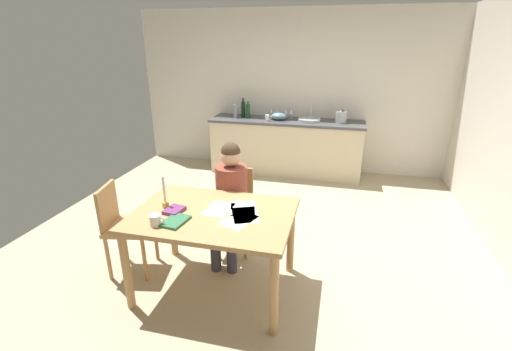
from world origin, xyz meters
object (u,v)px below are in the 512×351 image
at_px(bottle_vinegar, 243,109).
at_px(mixing_bowl, 279,116).
at_px(book_cookery, 174,210).
at_px(stovetop_kettle, 341,116).
at_px(sink_unit, 309,120).
at_px(wine_glass_by_kettle, 285,111).
at_px(wine_glass_back_left, 277,111).
at_px(teacup_on_counter, 267,118).
at_px(book_magazine, 175,221).
at_px(person_seated, 230,194).
at_px(dining_table, 213,224).
at_px(bottle_wine_red, 248,111).
at_px(chair_side_empty, 123,224).
at_px(bottle_oil, 236,111).
at_px(wine_glass_near_sink, 291,112).
at_px(candlestick, 165,199).
at_px(coffee_mug, 156,220).
at_px(chair_at_table, 234,205).
at_px(wine_glass_back_right, 271,111).

height_order(bottle_vinegar, mixing_bowl, bottle_vinegar).
distance_m(book_cookery, stovetop_kettle, 3.46).
height_order(sink_unit, stovetop_kettle, sink_unit).
relative_size(mixing_bowl, wine_glass_by_kettle, 1.74).
height_order(wine_glass_back_left, teacup_on_counter, wine_glass_back_left).
relative_size(book_magazine, teacup_on_counter, 2.14).
distance_m(person_seated, book_cookery, 0.69).
bearing_deg(sink_unit, book_cookery, -104.03).
xyz_separation_m(dining_table, bottle_wine_red, (-0.54, 3.16, 0.36)).
bearing_deg(sink_unit, chair_side_empty, -114.50).
xyz_separation_m(dining_table, bottle_oil, (-0.75, 3.12, 0.36)).
height_order(wine_glass_near_sink, wine_glass_by_kettle, same).
height_order(book_cookery, bottle_wine_red, bottle_wine_red).
bearing_deg(teacup_on_counter, candlestick, -94.94).
height_order(bottle_vinegar, wine_glass_by_kettle, bottle_vinegar).
distance_m(person_seated, candlestick, 0.71).
bearing_deg(wine_glass_near_sink, bottle_oil, -169.07).
height_order(coffee_mug, book_magazine, coffee_mug).
bearing_deg(mixing_bowl, wine_glass_by_kettle, 64.09).
bearing_deg(book_cookery, person_seated, 74.48).
height_order(chair_side_empty, bottle_vinegar, bottle_vinegar).
relative_size(chair_at_table, book_cookery, 5.09).
height_order(wine_glass_back_right, teacup_on_counter, wine_glass_back_right).
bearing_deg(wine_glass_near_sink, chair_side_empty, -108.61).
bearing_deg(teacup_on_counter, coffee_mug, -93.13).
bearing_deg(wine_glass_by_kettle, mixing_bowl, -115.91).
bearing_deg(wine_glass_near_sink, sink_unit, -24.63).
bearing_deg(chair_at_table, bottle_vinegar, 103.47).
bearing_deg(book_cookery, wine_glass_by_kettle, 93.07).
height_order(person_seated, bottle_vinegar, bottle_vinegar).
height_order(wine_glass_near_sink, teacup_on_counter, wine_glass_near_sink).
distance_m(mixing_bowl, wine_glass_back_right, 0.23).
height_order(coffee_mug, candlestick, candlestick).
distance_m(coffee_mug, wine_glass_near_sink, 3.64).
distance_m(person_seated, teacup_on_counter, 2.45).
bearing_deg(bottle_wine_red, bottle_oil, -169.55).
xyz_separation_m(coffee_mug, wine_glass_near_sink, (0.52, 3.60, 0.21)).
relative_size(person_seated, wine_glass_back_left, 7.76).
xyz_separation_m(chair_side_empty, stovetop_kettle, (1.90, 3.08, 0.50)).
relative_size(chair_at_table, bottle_oil, 3.15).
xyz_separation_m(chair_at_table, wine_glass_back_right, (-0.13, 2.58, 0.52)).
bearing_deg(coffee_mug, bottle_vinegar, 94.54).
bearing_deg(chair_at_table, book_magazine, -101.72).
distance_m(coffee_mug, stovetop_kettle, 3.70).
distance_m(chair_at_table, candlestick, 0.88).
distance_m(chair_at_table, person_seated, 0.24).
bearing_deg(dining_table, candlestick, 179.24).
xyz_separation_m(book_magazine, teacup_on_counter, (0.06, 3.22, 0.18)).
distance_m(bottle_vinegar, stovetop_kettle, 1.60).
bearing_deg(bottle_oil, person_seated, -74.36).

